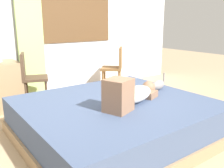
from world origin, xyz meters
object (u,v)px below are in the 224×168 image
at_px(chair_spare, 115,66).
at_px(bed, 115,119).
at_px(chair_by_desk, 30,76).
at_px(person_lying, 132,94).
at_px(cat, 157,85).

bearing_deg(chair_spare, bed, -127.16).
bearing_deg(chair_by_desk, person_lying, -73.76).
height_order(person_lying, cat, person_lying).
distance_m(bed, person_lying, 0.39).
xyz_separation_m(cat, chair_by_desk, (-1.17, 1.59, 0.00)).
bearing_deg(chair_spare, person_lying, -121.91).
height_order(person_lying, chair_by_desk, chair_by_desk).
height_order(person_lying, chair_spare, chair_spare).
bearing_deg(bed, chair_by_desk, 104.62).
bearing_deg(person_lying, chair_by_desk, 106.24).
bearing_deg(chair_by_desk, bed, -75.38).
relative_size(person_lying, cat, 2.62).
xyz_separation_m(person_lying, chair_by_desk, (-0.53, 1.81, -0.05)).
relative_size(cat, chair_spare, 0.41).
bearing_deg(bed, person_lying, -59.77).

